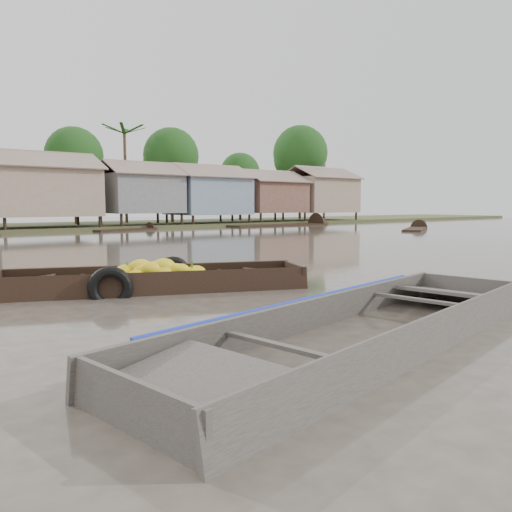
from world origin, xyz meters
TOP-DOWN VIEW (x-y plane):
  - ground at (0.00, 0.00)m, footprint 120.00×120.00m
  - riverbank at (3.03, 31.86)m, footprint 120.00×12.47m
  - banana_boat at (-1.98, 3.42)m, footprint 6.57×3.83m
  - viewer_boat at (-1.38, -2.03)m, footprint 7.80×3.33m
  - distant_boats at (9.44, 24.33)m, footprint 47.19×14.39m

SIDE VIEW (x-z plane):
  - distant_boats at x=9.44m, z-range -0.22..0.12m
  - ground at x=0.00m, z-range 0.00..0.00m
  - viewer_boat at x=-1.38m, z-range -0.24..0.37m
  - banana_boat at x=-1.98m, z-range -0.25..0.67m
  - riverbank at x=3.03m, z-range -2.04..8.18m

